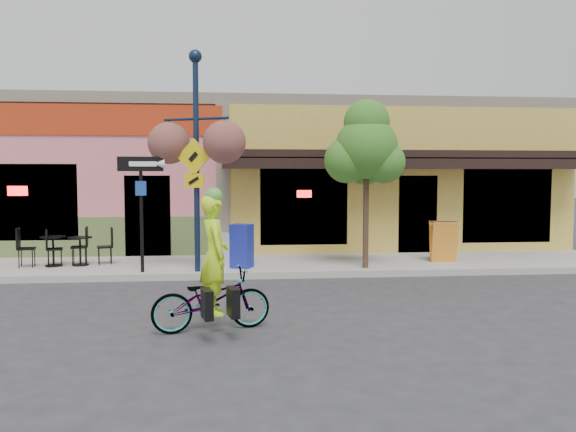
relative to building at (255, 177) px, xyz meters
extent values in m
plane|color=#2D2D30|center=(0.00, -7.50, -2.25)|extent=(90.00, 90.00, 0.00)
cube|color=#9E9B93|center=(0.00, -5.50, -2.17)|extent=(24.00, 3.00, 0.15)
cube|color=#A8A59E|center=(0.00, -6.95, -2.17)|extent=(24.00, 0.12, 0.15)
imported|color=maroon|center=(-1.05, -11.08, -1.79)|extent=(1.84, 0.99, 0.92)
imported|color=#C7FF1A|center=(-1.00, -11.08, -1.37)|extent=(0.55, 0.72, 1.75)
camera|label=1|loc=(-0.71, -19.29, 0.01)|focal=35.00mm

